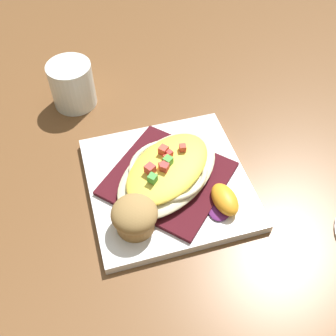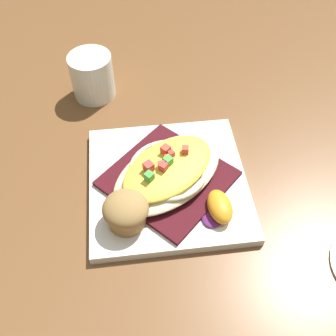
{
  "view_description": "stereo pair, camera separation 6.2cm",
  "coord_description": "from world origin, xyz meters",
  "px_view_note": "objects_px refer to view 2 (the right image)",
  "views": [
    {
      "loc": [
        0.13,
        0.37,
        0.53
      ],
      "look_at": [
        0.0,
        0.0,
        0.05
      ],
      "focal_mm": 43.19,
      "sensor_mm": 36.0,
      "label": 1
    },
    {
      "loc": [
        0.07,
        0.39,
        0.53
      ],
      "look_at": [
        0.0,
        0.0,
        0.05
      ],
      "focal_mm": 43.19,
      "sensor_mm": 36.0,
      "label": 2
    }
  ],
  "objects_px": {
    "gratin_dish": "(168,170)",
    "orange_garnish": "(219,208)",
    "muffin": "(126,211)",
    "coffee_mug": "(93,77)",
    "square_plate": "(168,183)"
  },
  "relations": [
    {
      "from": "square_plate",
      "to": "orange_garnish",
      "type": "xyz_separation_m",
      "value": [
        -0.06,
        0.07,
        0.02
      ]
    },
    {
      "from": "orange_garnish",
      "to": "square_plate",
      "type": "bearing_deg",
      "value": -48.61
    },
    {
      "from": "gratin_dish",
      "to": "orange_garnish",
      "type": "bearing_deg",
      "value": 131.44
    },
    {
      "from": "gratin_dish",
      "to": "orange_garnish",
      "type": "xyz_separation_m",
      "value": [
        -0.06,
        0.07,
        -0.01
      ]
    },
    {
      "from": "orange_garnish",
      "to": "coffee_mug",
      "type": "bearing_deg",
      "value": -62.42
    },
    {
      "from": "gratin_dish",
      "to": "coffee_mug",
      "type": "distance_m",
      "value": 0.27
    },
    {
      "from": "muffin",
      "to": "orange_garnish",
      "type": "xyz_separation_m",
      "value": [
        -0.14,
        0.01,
        -0.01
      ]
    },
    {
      "from": "square_plate",
      "to": "muffin",
      "type": "relative_size",
      "value": 3.74
    },
    {
      "from": "gratin_dish",
      "to": "coffee_mug",
      "type": "bearing_deg",
      "value": -67.35
    },
    {
      "from": "coffee_mug",
      "to": "orange_garnish",
      "type": "bearing_deg",
      "value": 117.58
    },
    {
      "from": "gratin_dish",
      "to": "muffin",
      "type": "xyz_separation_m",
      "value": [
        0.07,
        0.07,
        0.0
      ]
    },
    {
      "from": "square_plate",
      "to": "coffee_mug",
      "type": "height_order",
      "value": "coffee_mug"
    },
    {
      "from": "square_plate",
      "to": "muffin",
      "type": "height_order",
      "value": "muffin"
    },
    {
      "from": "square_plate",
      "to": "gratin_dish",
      "type": "xyz_separation_m",
      "value": [
        0.0,
        0.0,
        0.03
      ]
    },
    {
      "from": "gratin_dish",
      "to": "orange_garnish",
      "type": "distance_m",
      "value": 0.1
    }
  ]
}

